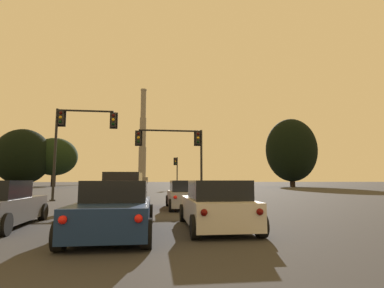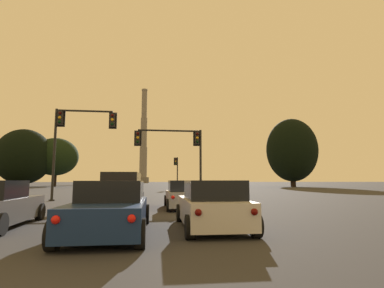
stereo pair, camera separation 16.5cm
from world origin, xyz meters
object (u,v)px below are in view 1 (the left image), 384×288
(sedan_center_lane_second, at_px, (116,209))
(traffic_light_overhead_left, at_px, (76,131))
(hatchback_right_lane_front, at_px, (186,195))
(smokestack, at_px, (143,145))
(traffic_light_overhead_right, at_px, (179,145))
(hatchback_right_lane_second, at_px, (216,206))
(traffic_light_far_right, at_px, (176,168))
(suv_center_lane_front, at_px, (123,191))

(sedan_center_lane_second, bearing_deg, traffic_light_overhead_left, 108.61)
(hatchback_right_lane_front, relative_size, smokestack, 0.08)
(traffic_light_overhead_right, distance_m, smokestack, 147.34)
(hatchback_right_lane_second, distance_m, traffic_light_far_right, 39.93)
(traffic_light_overhead_left, xyz_separation_m, smokestack, (-0.23, 147.61, 16.08))
(hatchback_right_lane_second, bearing_deg, sedan_center_lane_second, -170.36)
(sedan_center_lane_second, height_order, suv_center_lane_front, suv_center_lane_front)
(sedan_center_lane_second, relative_size, hatchback_right_lane_front, 1.15)
(hatchback_right_lane_second, height_order, suv_center_lane_front, suv_center_lane_front)
(traffic_light_overhead_left, distance_m, smokestack, 148.48)
(traffic_light_far_right, xyz_separation_m, traffic_light_overhead_right, (-1.75, -24.92, 0.80))
(hatchback_right_lane_front, relative_size, traffic_light_far_right, 0.79)
(hatchback_right_lane_second, bearing_deg, hatchback_right_lane_front, 92.33)
(traffic_light_far_right, height_order, smokestack, smokestack)
(traffic_light_overhead_left, height_order, traffic_light_overhead_right, traffic_light_overhead_left)
(smokestack, bearing_deg, sedan_center_lane_second, -88.28)
(traffic_light_overhead_left, relative_size, smokestack, 0.12)
(smokestack, bearing_deg, traffic_light_overhead_right, -86.91)
(traffic_light_overhead_left, bearing_deg, suv_center_lane_front, -55.82)
(traffic_light_overhead_right, bearing_deg, smokestack, 93.09)
(suv_center_lane_front, height_order, traffic_light_overhead_right, traffic_light_overhead_right)
(traffic_light_overhead_right, bearing_deg, sedan_center_lane_second, -101.29)
(suv_center_lane_front, height_order, traffic_light_overhead_left, traffic_light_overhead_left)
(smokestack, bearing_deg, hatchback_right_lane_second, -87.25)
(sedan_center_lane_second, bearing_deg, traffic_light_far_right, 83.43)
(sedan_center_lane_second, distance_m, traffic_light_overhead_left, 15.26)
(hatchback_right_lane_second, bearing_deg, suv_center_lane_front, 115.41)
(suv_center_lane_front, height_order, traffic_light_far_right, traffic_light_far_right)
(traffic_light_far_right, relative_size, traffic_light_overhead_left, 0.79)
(sedan_center_lane_second, height_order, traffic_light_overhead_left, traffic_light_overhead_left)
(sedan_center_lane_second, distance_m, smokestack, 162.85)
(traffic_light_far_right, bearing_deg, smokestack, 94.55)
(suv_center_lane_front, bearing_deg, traffic_light_far_right, 82.09)
(traffic_light_overhead_left, distance_m, traffic_light_overhead_right, 7.85)
(suv_center_lane_front, xyz_separation_m, traffic_light_overhead_left, (-4.06, 5.98, 4.12))
(hatchback_right_lane_second, relative_size, traffic_light_overhead_left, 0.62)
(hatchback_right_lane_front, relative_size, traffic_light_overhead_left, 0.62)
(hatchback_right_lane_front, distance_m, traffic_light_overhead_right, 9.07)
(suv_center_lane_front, distance_m, traffic_light_overhead_left, 8.32)
(sedan_center_lane_second, xyz_separation_m, suv_center_lane_front, (-0.55, 7.90, 0.23))
(traffic_light_overhead_left, relative_size, traffic_light_overhead_right, 1.20)
(sedan_center_lane_second, xyz_separation_m, smokestack, (-4.84, 161.49, 20.43))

